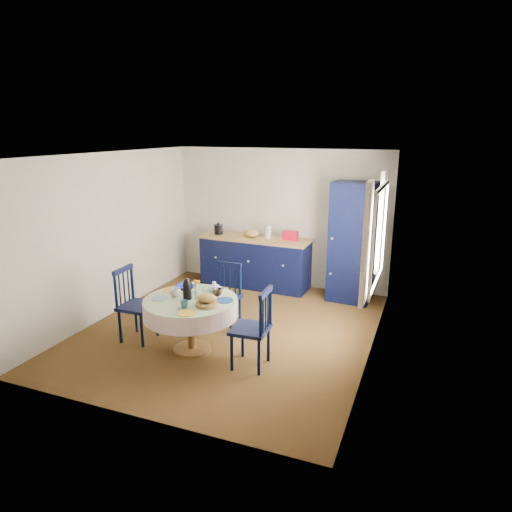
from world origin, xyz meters
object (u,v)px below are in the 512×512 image
Objects in this scene: mug_d at (195,286)px; kitchen_counter at (255,261)px; pantry_cabinet at (352,243)px; chair_right at (254,328)px; chair_left at (135,304)px; mug_c at (217,292)px; chair_far at (226,295)px; mug_b at (184,304)px; mug_a at (175,293)px; dining_table at (191,308)px; cobalt_bowl at (186,287)px.

kitchen_counter is at bearing 91.43° from mug_d.
chair_right is at bearing -99.55° from pantry_cabinet.
chair_left is 1.21m from mug_c.
mug_d is at bearing -111.18° from chair_far.
mug_b is (0.00, -1.18, 0.30)m from chair_far.
kitchen_counter is 1.03× the size of pantry_cabinet.
mug_a reaches higher than mug_b.
kitchen_counter is at bearing 98.86° from chair_far.
mug_a is at bearing -108.52° from chair_far.
mug_b is (-0.82, -0.21, 0.26)m from chair_right.
chair_right is 1.16m from mug_d.
chair_left is (-0.91, 0.04, -0.09)m from dining_table.
dining_table is at bearing 103.34° from mug_b.
mug_c is 1.36× the size of mug_d.
chair_left is at bearing -158.60° from cobalt_bowl.
chair_right is 10.67× the size of mug_d.
mug_a is at bearing 175.20° from dining_table.
chair_far is (0.97, 0.85, -0.04)m from chair_left.
chair_right is 1.16m from mug_a.
mug_c is (0.49, 0.22, -0.00)m from mug_a.
cobalt_bowl is (-0.32, 0.59, -0.02)m from mug_b.
dining_table is 8.96× the size of mug_a.
mug_d reaches higher than cobalt_bowl.
pantry_cabinet is at bearing -44.72° from chair_left.
mug_a is at bearing -88.21° from cobalt_bowl.
dining_table is 0.43m from mug_d.
mug_a is 0.54m from mug_c.
kitchen_counter is at bearing 94.22° from dining_table.
chair_left is 1.06m from mug_b.
mug_b is at bearing -89.21° from chair_far.
cobalt_bowl is at bearing -88.90° from kitchen_counter.
dining_table is (0.20, -2.74, 0.13)m from kitchen_counter.
dining_table is 0.39m from mug_c.
chair_far is 0.72m from cobalt_bowl.
mug_c reaches higher than cobalt_bowl.
chair_right is 7.54× the size of mug_a.
cobalt_bowl is at bearing -69.53° from chair_left.
chair_left is 1.80m from chair_right.
mug_a is (-1.13, 0.09, 0.27)m from chair_right.
chair_left is 1.01× the size of chair_right.
kitchen_counter is 1.73× the size of dining_table.
mug_c is (-1.32, -2.40, -0.23)m from pantry_cabinet.
kitchen_counter is at bearing -160.86° from chair_right.
dining_table is 1.19× the size of chair_right.
mug_c is (1.17, 0.19, 0.26)m from chair_left.
chair_far is at bearing 85.86° from dining_table.
mug_d is (-0.40, 0.14, -0.01)m from mug_c.
chair_far is 1.27m from chair_right.
kitchen_counter is 3.05m from mug_b.
pantry_cabinet is 3.09m from dining_table.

